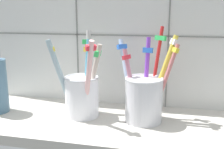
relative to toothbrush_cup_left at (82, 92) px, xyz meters
The scene contains 4 objects.
counter_slab 9.04cm from the toothbrush_cup_left, 12.43° to the right, with size 64.00×22.00×2.00cm, color #BCB7AD.
tile_wall_back 19.74cm from the toothbrush_cup_left, 58.48° to the left, with size 64.00×2.20×45.00cm.
toothbrush_cup_left is the anchor object (origin of this frame).
toothbrush_cup_right 13.06cm from the toothbrush_cup_left, ahead, with size 13.29×10.35×18.89cm.
Camera 1 is at (11.78, -50.26, 23.69)cm, focal length 43.29 mm.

